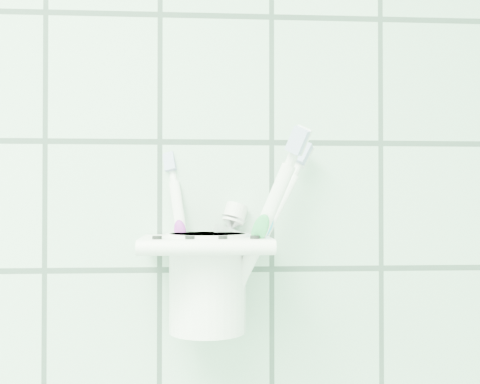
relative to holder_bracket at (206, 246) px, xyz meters
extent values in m
cube|color=white|center=(0.00, 0.04, -0.01)|extent=(0.05, 0.02, 0.03)
cube|color=white|center=(0.00, 0.00, 0.00)|extent=(0.12, 0.09, 0.01)
cylinder|color=white|center=(0.00, -0.05, 0.00)|extent=(0.12, 0.01, 0.01)
cylinder|color=black|center=(-0.04, -0.03, 0.01)|extent=(0.01, 0.01, 0.00)
cylinder|color=black|center=(-0.01, -0.03, 0.01)|extent=(0.01, 0.01, 0.00)
cylinder|color=black|center=(0.01, -0.03, 0.01)|extent=(0.01, 0.01, 0.00)
cylinder|color=black|center=(0.04, -0.03, 0.01)|extent=(0.01, 0.01, 0.00)
cylinder|color=white|center=(0.00, 0.00, -0.04)|extent=(0.08, 0.08, 0.10)
cylinder|color=white|center=(0.00, 0.00, 0.01)|extent=(0.08, 0.08, 0.01)
cylinder|color=black|center=(0.00, 0.00, 0.01)|extent=(0.07, 0.07, 0.00)
cylinder|color=white|center=(-0.01, 0.01, 0.00)|extent=(0.04, 0.05, 0.14)
cylinder|color=white|center=(-0.01, 0.01, 0.08)|extent=(0.01, 0.01, 0.02)
cube|color=silver|center=(-0.01, 0.00, 0.09)|extent=(0.02, 0.02, 0.02)
cube|color=white|center=(-0.01, 0.01, 0.09)|extent=(0.02, 0.01, 0.02)
ellipsoid|color=purple|center=(-0.01, 0.00, 0.02)|extent=(0.02, 0.01, 0.03)
cylinder|color=white|center=(0.01, -0.01, 0.01)|extent=(0.09, 0.05, 0.15)
cylinder|color=white|center=(0.01, -0.01, 0.10)|extent=(0.02, 0.02, 0.03)
cube|color=silver|center=(0.01, -0.02, 0.12)|extent=(0.02, 0.02, 0.03)
cube|color=white|center=(0.01, -0.01, 0.12)|extent=(0.02, 0.02, 0.03)
ellipsoid|color=teal|center=(0.01, -0.02, 0.03)|extent=(0.03, 0.02, 0.03)
cylinder|color=white|center=(0.02, 0.01, 0.01)|extent=(0.08, 0.07, 0.16)
cylinder|color=white|center=(0.02, 0.01, 0.11)|extent=(0.02, 0.02, 0.03)
cube|color=silver|center=(0.02, 0.00, 0.12)|extent=(0.02, 0.02, 0.03)
cube|color=white|center=(0.02, 0.01, 0.12)|extent=(0.02, 0.02, 0.03)
ellipsoid|color=green|center=(0.02, 0.00, 0.03)|extent=(0.02, 0.02, 0.03)
cube|color=silver|center=(0.00, 0.02, -0.03)|extent=(0.06, 0.04, 0.10)
cube|color=silver|center=(0.00, 0.02, -0.07)|extent=(0.04, 0.01, 0.02)
cone|color=silver|center=(0.00, 0.02, 0.03)|extent=(0.04, 0.03, 0.03)
cylinder|color=white|center=(0.00, 0.02, 0.04)|extent=(0.03, 0.03, 0.03)
camera|label=1|loc=(-0.01, -0.59, 0.04)|focal=45.00mm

